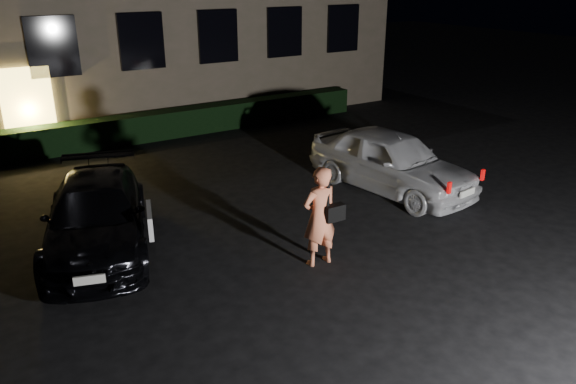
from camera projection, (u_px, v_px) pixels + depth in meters
ground at (366, 280)px, 9.74m from camera, size 80.00×80.00×0.00m
hedge at (154, 126)px, 17.83m from camera, size 15.00×0.70×0.85m
sedan at (96, 216)px, 10.69m from camera, size 3.09×4.84×1.30m
hatch at (391, 161)px, 13.51m from camera, size 2.30×4.56×1.49m
man at (320, 216)px, 9.97m from camera, size 0.77×0.46×1.87m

